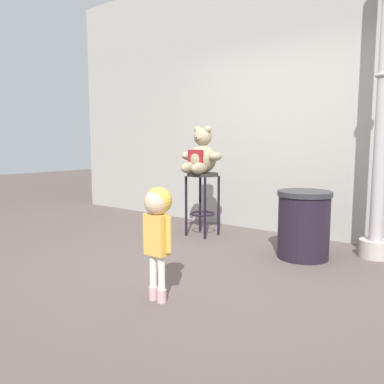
{
  "coord_description": "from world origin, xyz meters",
  "views": [
    {
      "loc": [
        2.15,
        -2.85,
        1.16
      ],
      "look_at": [
        -0.25,
        0.22,
        0.67
      ],
      "focal_mm": 36.8,
      "sensor_mm": 36.0,
      "label": 1
    }
  ],
  "objects_px": {
    "teddy_bear": "(201,156)",
    "trash_bin": "(304,224)",
    "bar_stool_with_teddy": "(202,191)",
    "child_walking": "(157,219)",
    "lamppost": "(381,132)"
  },
  "relations": [
    {
      "from": "bar_stool_with_teddy",
      "to": "child_walking",
      "type": "distance_m",
      "value": 2.1
    },
    {
      "from": "lamppost",
      "to": "child_walking",
      "type": "bearing_deg",
      "value": -114.28
    },
    {
      "from": "trash_bin",
      "to": "lamppost",
      "type": "distance_m",
      "value": 1.17
    },
    {
      "from": "teddy_bear",
      "to": "child_walking",
      "type": "distance_m",
      "value": 2.11
    },
    {
      "from": "bar_stool_with_teddy",
      "to": "teddy_bear",
      "type": "relative_size",
      "value": 1.37
    },
    {
      "from": "trash_bin",
      "to": "lamppost",
      "type": "relative_size",
      "value": 0.22
    },
    {
      "from": "child_walking",
      "to": "bar_stool_with_teddy",
      "type": "bearing_deg",
      "value": 85.07
    },
    {
      "from": "trash_bin",
      "to": "lamppost",
      "type": "height_order",
      "value": "lamppost"
    },
    {
      "from": "lamppost",
      "to": "trash_bin",
      "type": "bearing_deg",
      "value": -141.15
    },
    {
      "from": "bar_stool_with_teddy",
      "to": "trash_bin",
      "type": "relative_size",
      "value": 1.15
    },
    {
      "from": "bar_stool_with_teddy",
      "to": "lamppost",
      "type": "xyz_separation_m",
      "value": [
        1.95,
        0.3,
        0.7
      ]
    },
    {
      "from": "teddy_bear",
      "to": "lamppost",
      "type": "xyz_separation_m",
      "value": [
        1.95,
        0.33,
        0.26
      ]
    },
    {
      "from": "teddy_bear",
      "to": "trash_bin",
      "type": "xyz_separation_m",
      "value": [
        1.38,
        -0.13,
        -0.66
      ]
    },
    {
      "from": "teddy_bear",
      "to": "trash_bin",
      "type": "bearing_deg",
      "value": -5.3
    },
    {
      "from": "child_walking",
      "to": "trash_bin",
      "type": "height_order",
      "value": "child_walking"
    }
  ]
}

